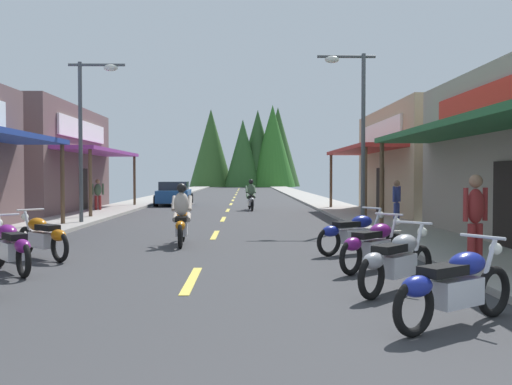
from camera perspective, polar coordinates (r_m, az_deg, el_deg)
ground at (r=35.34m, az=-2.54°, el=-1.16°), size 9.05×98.28×0.10m
sidewalk_left at (r=35.95m, az=-11.72°, el=-0.97°), size 2.41×98.28×0.12m
sidewalk_right at (r=35.65m, az=6.71°, el=-0.97°), size 2.41×98.28×0.12m
centerline_dashes at (r=38.80m, az=-2.41°, el=-0.82°), size 0.16×72.60×0.01m
storefront_right_far at (r=26.23m, az=20.94°, el=2.99°), size 9.46×9.55×4.74m
streetlamp_left at (r=20.38m, az=-16.96°, el=7.37°), size 1.98×0.30×5.76m
streetlamp_right at (r=19.19m, az=10.21°, el=8.02°), size 1.98×0.30×5.91m
motorcycle_parked_right_0 at (r=6.88m, az=19.95°, el=-9.02°), size 1.84×1.26×1.04m
motorcycle_parked_right_1 at (r=8.62m, az=14.43°, el=-6.79°), size 1.57×1.60×1.04m
motorcycle_parked_right_2 at (r=10.45m, az=12.12°, el=-5.27°), size 1.61×1.56×1.04m
motorcycle_parked_right_3 at (r=12.53m, az=10.14°, el=-4.09°), size 1.90×1.17×1.04m
motorcycle_parked_left_3 at (r=10.95m, az=-24.09°, el=-5.07°), size 1.41×1.74×1.04m
motorcycle_parked_left_4 at (r=12.47m, az=-21.28°, el=-4.21°), size 1.63×1.54×1.04m
rider_cruising_lead at (r=14.04m, az=-7.73°, el=-2.77°), size 0.60×2.14×1.57m
rider_cruising_trailing at (r=27.82m, az=-0.54°, el=-0.50°), size 0.61×2.14×1.57m
pedestrian_browsing at (r=27.30m, az=-16.10°, el=-0.07°), size 0.53×0.39×1.59m
pedestrian_waiting at (r=19.76m, az=14.40°, el=-0.72°), size 0.43×0.47×1.60m
pedestrian_strolling at (r=10.67m, az=21.82°, el=-2.23°), size 0.53×0.39×1.78m
parked_car_curbside at (r=32.78m, az=-8.49°, el=-0.12°), size 2.23×4.38×1.40m
treeline_backdrop at (r=86.38m, az=-0.15°, el=4.65°), size 17.60×10.38×12.74m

